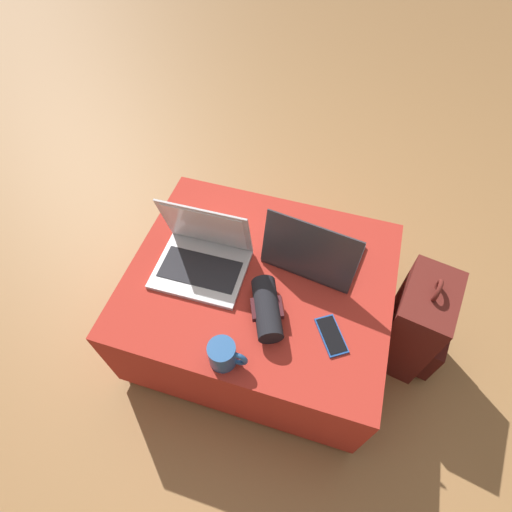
% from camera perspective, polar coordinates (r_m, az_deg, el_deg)
% --- Properties ---
extents(ground_plane, '(14.00, 14.00, 0.00)m').
position_cam_1_polar(ground_plane, '(1.86, 0.45, -10.43)').
color(ground_plane, '#9E7042').
extents(ottoman, '(0.96, 0.80, 0.45)m').
position_cam_1_polar(ottoman, '(1.65, 0.50, -7.11)').
color(ottoman, maroon).
rests_on(ottoman, ground_plane).
extents(laptop_near, '(0.33, 0.26, 0.26)m').
position_cam_1_polar(laptop_near, '(1.46, -7.62, 0.16)').
color(laptop_near, silver).
rests_on(laptop_near, ottoman).
extents(laptop_far, '(0.37, 0.28, 0.24)m').
position_cam_1_polar(laptop_far, '(1.48, 8.07, 0.54)').
color(laptop_far, '#333338').
rests_on(laptop_far, ottoman).
extents(cell_phone, '(0.13, 0.16, 0.01)m').
position_cam_1_polar(cell_phone, '(1.37, 10.71, -11.08)').
color(cell_phone, '#1E4C9E').
rests_on(cell_phone, ottoman).
extents(backpack, '(0.28, 0.32, 0.53)m').
position_cam_1_polar(backpack, '(1.74, 21.85, -9.18)').
color(backpack, '#5B1E19').
rests_on(backpack, ground_plane).
extents(wrist_brace, '(0.16, 0.23, 0.08)m').
position_cam_1_polar(wrist_brace, '(1.35, 1.56, -7.52)').
color(wrist_brace, black).
rests_on(wrist_brace, ottoman).
extents(coffee_mug, '(0.13, 0.09, 0.10)m').
position_cam_1_polar(coffee_mug, '(1.28, -4.65, -13.87)').
color(coffee_mug, '#285693').
rests_on(coffee_mug, ottoman).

